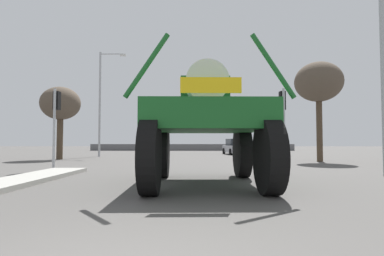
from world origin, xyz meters
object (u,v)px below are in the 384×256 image
Objects in this scene: sedan_ahead at (236,147)px; streetlight_far_left at (102,98)px; oversize_sprayer at (205,124)px; traffic_signal_near_right at (283,111)px; traffic_signal_far_left at (245,130)px; traffic_signal_near_left at (56,111)px; bare_tree_right at (319,83)px; bare_tree_left at (60,104)px.

streetlight_far_left is at bearing 103.69° from sedan_ahead.
oversize_sprayer is at bearing 162.27° from sedan_ahead.
oversize_sprayer is at bearing -63.27° from streetlight_far_left.
traffic_signal_near_right is at bearing -39.50° from oversize_sprayer.
traffic_signal_far_left is at bearing 87.14° from traffic_signal_near_right.
oversize_sprayer is 8.14m from traffic_signal_near_left.
streetlight_far_left reaches higher than bare_tree_right.
traffic_signal_near_left is 12.07m from streetlight_far_left.
oversize_sprayer is 1.54× the size of traffic_signal_near_right.
oversize_sprayer is 1.53× the size of traffic_signal_near_left.
bare_tree_right is at bearing -37.51° from oversize_sprayer.
bare_tree_left is (-13.54, 7.82, 1.26)m from traffic_signal_near_right.
bare_tree_right is (14.07, 5.78, 2.32)m from traffic_signal_near_left.
oversize_sprayer is 13.20m from bare_tree_right.
traffic_signal_near_right is (0.08, -16.50, 1.92)m from sedan_ahead.
sedan_ahead is at bearing -11.31° from oversize_sprayer.
sedan_ahead is 19.46m from traffic_signal_near_left.
sedan_ahead is 13.34m from streetlight_far_left.
oversize_sprayer reaches higher than sedan_ahead.
bare_tree_left is at bearing 149.99° from traffic_signal_near_right.
streetlight_far_left is at bearing 97.89° from traffic_signal_near_left.
bare_tree_left is at bearing -113.56° from streetlight_far_left.
traffic_signal_near_right is at bearing -92.86° from traffic_signal_far_left.
bare_tree_right is at bearing -6.68° from bare_tree_left.
bare_tree_right is at bearing -168.10° from sedan_ahead.
traffic_signal_near_left is 1.09× the size of traffic_signal_far_left.
traffic_signal_near_right is 16.82m from streetlight_far_left.
bare_tree_right is (17.42, -2.04, 1.08)m from bare_tree_left.
traffic_signal_near_left is (-6.63, 4.64, 0.88)m from oversize_sprayer.
streetlight_far_left is 1.71× the size of bare_tree_left.
streetlight_far_left is at bearing 159.18° from bare_tree_right.
traffic_signal_far_left is at bearing 106.37° from bare_tree_right.
bare_tree_left reaches higher than oversize_sprayer.
bare_tree_right reaches higher than oversize_sprayer.
bare_tree_left reaches higher than sedan_ahead.
streetlight_far_left reaches higher than traffic_signal_near_right.
traffic_signal_near_left is (-10.12, -16.51, 1.94)m from sedan_ahead.
traffic_signal_near_right is 1.09× the size of traffic_signal_far_left.
sedan_ahead is 1.94m from traffic_signal_far_left.
traffic_signal_near_left is at bearing -82.11° from streetlight_far_left.
streetlight_far_left is 4.40m from bare_tree_left.
streetlight_far_left is at bearing 135.18° from traffic_signal_near_right.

